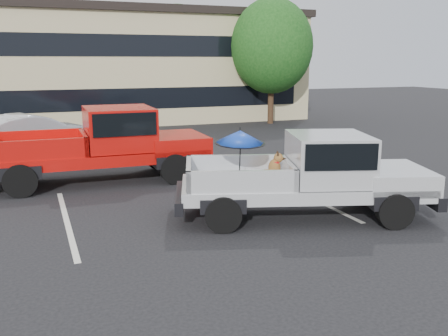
{
  "coord_description": "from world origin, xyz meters",
  "views": [
    {
      "loc": [
        -3.6,
        -9.01,
        3.47
      ],
      "look_at": [
        0.06,
        0.31,
        1.3
      ],
      "focal_mm": 40.0,
      "sensor_mm": 36.0,
      "label": 1
    }
  ],
  "objects_px": {
    "red_pickup": "(113,141)",
    "silver_sedan": "(33,134)",
    "tree_back": "(177,46)",
    "tree_right": "(272,46)",
    "silver_pickup": "(318,171)"
  },
  "relations": [
    {
      "from": "red_pickup",
      "to": "silver_sedan",
      "type": "bearing_deg",
      "value": 112.96
    },
    {
      "from": "tree_back",
      "to": "tree_right",
      "type": "bearing_deg",
      "value": -69.44
    },
    {
      "from": "silver_pickup",
      "to": "red_pickup",
      "type": "xyz_separation_m",
      "value": [
        -3.67,
        5.21,
        0.12
      ]
    },
    {
      "from": "tree_back",
      "to": "silver_sedan",
      "type": "distance_m",
      "value": 16.64
    },
    {
      "from": "silver_sedan",
      "to": "silver_pickup",
      "type": "bearing_deg",
      "value": -174.83
    },
    {
      "from": "tree_back",
      "to": "silver_pickup",
      "type": "relative_size",
      "value": 1.18
    },
    {
      "from": "silver_sedan",
      "to": "tree_right",
      "type": "bearing_deg",
      "value": -91.29
    },
    {
      "from": "tree_back",
      "to": "silver_sedan",
      "type": "relative_size",
      "value": 1.54
    },
    {
      "from": "tree_right",
      "to": "tree_back",
      "type": "relative_size",
      "value": 0.95
    },
    {
      "from": "tree_back",
      "to": "red_pickup",
      "type": "height_order",
      "value": "tree_back"
    },
    {
      "from": "tree_right",
      "to": "tree_back",
      "type": "bearing_deg",
      "value": 110.56
    },
    {
      "from": "red_pickup",
      "to": "silver_pickup",
      "type": "bearing_deg",
      "value": -53.73
    },
    {
      "from": "silver_sedan",
      "to": "red_pickup",
      "type": "bearing_deg",
      "value": 178.17
    },
    {
      "from": "silver_pickup",
      "to": "silver_sedan",
      "type": "relative_size",
      "value": 1.31
    },
    {
      "from": "tree_back",
      "to": "red_pickup",
      "type": "distance_m",
      "value": 20.16
    }
  ]
}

